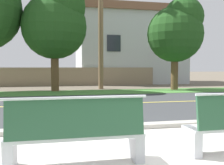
# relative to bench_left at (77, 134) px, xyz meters

# --- Properties ---
(ground_plane) EXTENTS (140.00, 140.00, 0.00)m
(ground_plane) POSITION_rel_bench_left_xyz_m (1.36, 7.65, -0.46)
(ground_plane) COLOR #665B4C
(sidewalk_pavement) EXTENTS (44.00, 3.60, 0.01)m
(sidewalk_pavement) POSITION_rel_bench_left_xyz_m (1.36, 0.05, -0.45)
(sidewalk_pavement) COLOR beige
(sidewalk_pavement) RESTS_ON ground_plane
(curb_edge) EXTENTS (44.00, 0.30, 0.11)m
(curb_edge) POSITION_rel_bench_left_xyz_m (1.36, 2.00, -0.41)
(curb_edge) COLOR #ADA89E
(curb_edge) RESTS_ON ground_plane
(street_asphalt) EXTENTS (52.00, 8.00, 0.01)m
(street_asphalt) POSITION_rel_bench_left_xyz_m (1.36, 6.15, -0.46)
(street_asphalt) COLOR #383A3D
(street_asphalt) RESTS_ON ground_plane
(road_centre_line) EXTENTS (48.00, 0.14, 0.01)m
(road_centre_line) POSITION_rel_bench_left_xyz_m (1.36, 6.15, -0.45)
(road_centre_line) COLOR #E0CC4C
(road_centre_line) RESTS_ON ground_plane
(far_verge_grass) EXTENTS (48.00, 2.80, 0.02)m
(far_verge_grass) POSITION_rel_bench_left_xyz_m (1.36, 10.93, -0.45)
(far_verge_grass) COLOR #478438
(far_verge_grass) RESTS_ON ground_plane
(bench_left) EXTENTS (1.93, 0.48, 1.01)m
(bench_left) POSITION_rel_bench_left_xyz_m (0.00, 0.00, 0.00)
(bench_left) COLOR silver
(bench_left) RESTS_ON ground_plane
(shade_tree_left) EXTENTS (3.78, 3.78, 6.24)m
(shade_tree_left) POSITION_rel_bench_left_xyz_m (-0.19, 12.03, 3.59)
(shade_tree_left) COLOR brown
(shade_tree_left) RESTS_ON ground_plane
(shade_tree_centre) EXTENTS (3.46, 3.46, 5.72)m
(shade_tree_centre) POSITION_rel_bench_left_xyz_m (7.13, 11.48, 3.25)
(shade_tree_centre) COLOR brown
(shade_tree_centre) RESTS_ON ground_plane
(garden_wall) EXTENTS (13.00, 0.36, 1.40)m
(garden_wall) POSITION_rel_bench_left_xyz_m (0.99, 16.68, 0.24)
(garden_wall) COLOR gray
(garden_wall) RESTS_ON ground_plane
(house_across_street) EXTENTS (9.90, 6.91, 6.64)m
(house_across_street) POSITION_rel_bench_left_xyz_m (6.32, 19.87, 2.90)
(house_across_street) COLOR #B7BCC1
(house_across_street) RESTS_ON ground_plane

